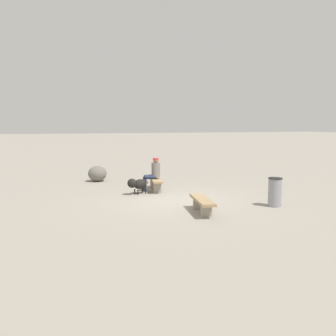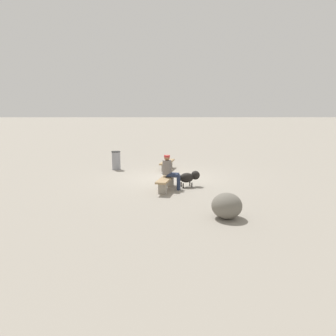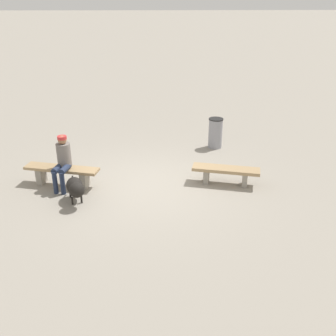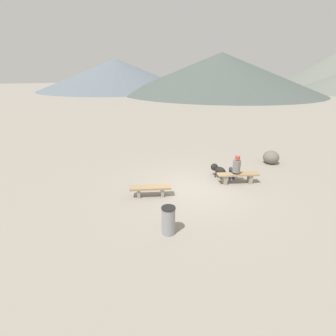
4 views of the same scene
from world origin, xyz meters
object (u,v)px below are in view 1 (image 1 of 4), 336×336
at_px(trash_bin, 275,192).
at_px(boulder, 97,174).
at_px(dog, 137,184).
at_px(bench_left, 202,202).
at_px(bench_right, 156,182).
at_px(seated_person, 153,172).

bearing_deg(trash_bin, boulder, 29.41).
bearing_deg(dog, trash_bin, 114.56).
bearing_deg(dog, boulder, -96.95).
height_order(bench_left, trash_bin, trash_bin).
relative_size(bench_left, dog, 1.90).
bearing_deg(bench_left, boulder, 26.19).
bearing_deg(trash_bin, bench_right, 30.95).
bearing_deg(boulder, trash_bin, -150.59).
bearing_deg(bench_left, dog, 27.22).
height_order(bench_left, bench_right, bench_right).
distance_m(seated_person, boulder, 3.59).
height_order(bench_left, boulder, boulder).
relative_size(seated_person, trash_bin, 1.42).
bearing_deg(bench_left, seated_person, 14.65).
bearing_deg(bench_right, boulder, 41.12).
relative_size(bench_right, trash_bin, 2.06).
xyz_separation_m(bench_left, seated_person, (3.90, 0.06, 0.43)).
xyz_separation_m(bench_left, bench_right, (3.98, -0.06, 0.02)).
distance_m(bench_left, seated_person, 3.92).
relative_size(seated_person, boulder, 1.54).
distance_m(bench_left, trash_bin, 2.51).
relative_size(bench_left, boulder, 2.01).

